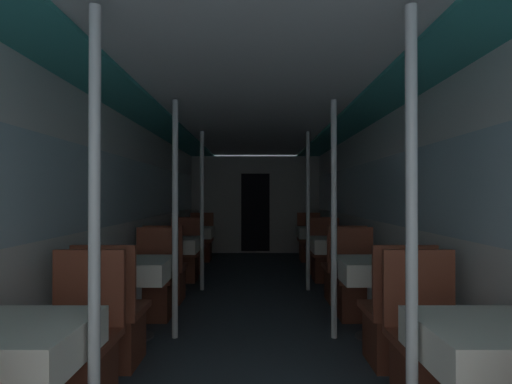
# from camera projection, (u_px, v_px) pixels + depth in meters

# --- Properties ---
(wall_left) EXTENTS (0.05, 10.25, 2.18)m
(wall_left) POSITION_uv_depth(u_px,v_px,m) (134.00, 209.00, 4.81)
(wall_left) COLOR silver
(wall_left) RESTS_ON ground_plane
(wall_right) EXTENTS (0.05, 10.25, 2.18)m
(wall_right) POSITION_uv_depth(u_px,v_px,m) (378.00, 209.00, 4.80)
(wall_right) COLOR silver
(wall_right) RESTS_ON ground_plane
(ceiling_panel) EXTENTS (2.95, 10.25, 0.07)m
(ceiling_panel) POSITION_uv_depth(u_px,v_px,m) (256.00, 119.00, 4.81)
(ceiling_panel) COLOR silver
(ceiling_panel) RESTS_ON wall_left
(bulkhead_far) EXTENTS (2.89, 0.09, 2.18)m
(bulkhead_far) POSITION_uv_depth(u_px,v_px,m) (256.00, 205.00, 9.03)
(bulkhead_far) COLOR #A8A8A3
(bulkhead_far) RESTS_ON ground_plane
(dining_table_left_0) EXTENTS (0.62, 0.62, 0.72)m
(dining_table_left_0) POSITION_uv_depth(u_px,v_px,m) (18.00, 350.00, 1.83)
(dining_table_left_0) COLOR #4C4C51
(dining_table_left_0) RESTS_ON ground_plane
(chair_left_far_0) EXTENTS (0.47, 0.47, 0.95)m
(chair_left_far_0) POSITION_uv_depth(u_px,v_px,m) (77.00, 363.00, 2.44)
(chair_left_far_0) COLOR brown
(chair_left_far_0) RESTS_ON ground_plane
(support_pole_left_0) EXTENTS (0.05, 0.05, 2.18)m
(support_pole_left_0) POSITION_uv_depth(u_px,v_px,m) (96.00, 242.00, 1.84)
(support_pole_left_0) COLOR silver
(support_pole_left_0) RESTS_ON ground_plane
(dining_table_left_1) EXTENTS (0.62, 0.62, 0.72)m
(dining_table_left_1) POSITION_uv_depth(u_px,v_px,m) (137.00, 272.00, 3.66)
(dining_table_left_1) COLOR #4C4C51
(dining_table_left_1) RESTS_ON ground_plane
(chair_left_near_1) EXTENTS (0.47, 0.47, 0.95)m
(chair_left_near_1) POSITION_uv_depth(u_px,v_px,m) (113.00, 329.00, 3.05)
(chair_left_near_1) COLOR brown
(chair_left_near_1) RESTS_ON ground_plane
(chair_left_far_1) EXTENTS (0.47, 0.47, 0.95)m
(chair_left_far_1) POSITION_uv_depth(u_px,v_px,m) (154.00, 291.00, 4.26)
(chair_left_far_1) COLOR brown
(chair_left_far_1) RESTS_ON ground_plane
(support_pole_left_1) EXTENTS (0.05, 0.05, 2.18)m
(support_pole_left_1) POSITION_uv_depth(u_px,v_px,m) (176.00, 218.00, 3.66)
(support_pole_left_1) COLOR silver
(support_pole_left_1) RESTS_ON ground_plane
(dining_table_left_2) EXTENTS (0.62, 0.62, 0.72)m
(dining_table_left_2) POSITION_uv_depth(u_px,v_px,m) (177.00, 247.00, 5.49)
(dining_table_left_2) COLOR #4C4C51
(dining_table_left_2) RESTS_ON ground_plane
(chair_left_near_2) EXTENTS (0.47, 0.47, 0.95)m
(chair_left_near_2) POSITION_uv_depth(u_px,v_px,m) (167.00, 279.00, 4.88)
(chair_left_near_2) COLOR brown
(chair_left_near_2) RESTS_ON ground_plane
(chair_left_far_2) EXTENTS (0.47, 0.47, 0.95)m
(chair_left_far_2) POSITION_uv_depth(u_px,v_px,m) (185.00, 262.00, 6.09)
(chair_left_far_2) COLOR brown
(chair_left_far_2) RESTS_ON ground_plane
(support_pole_left_2) EXTENTS (0.05, 0.05, 2.18)m
(support_pole_left_2) POSITION_uv_depth(u_px,v_px,m) (203.00, 211.00, 5.49)
(support_pole_left_2) COLOR silver
(support_pole_left_2) RESTS_ON ground_plane
(dining_table_left_3) EXTENTS (0.62, 0.62, 0.72)m
(dining_table_left_3) POSITION_uv_depth(u_px,v_px,m) (197.00, 234.00, 7.32)
(dining_table_left_3) COLOR #4C4C51
(dining_table_left_3) RESTS_ON ground_plane
(chair_left_near_3) EXTENTS (0.47, 0.47, 0.95)m
(chair_left_near_3) POSITION_uv_depth(u_px,v_px,m) (192.00, 256.00, 6.71)
(chair_left_near_3) COLOR brown
(chair_left_near_3) RESTS_ON ground_plane
(chair_left_far_3) EXTENTS (0.47, 0.47, 0.95)m
(chair_left_far_3) POSITION_uv_depth(u_px,v_px,m) (202.00, 247.00, 7.92)
(chair_left_far_3) COLOR brown
(chair_left_far_3) RESTS_ON ground_plane
(dining_table_right_0) EXTENTS (0.62, 0.62, 0.72)m
(dining_table_right_0) POSITION_uv_depth(u_px,v_px,m) (491.00, 350.00, 1.83)
(dining_table_right_0) COLOR #4C4C51
(dining_table_right_0) RESTS_ON ground_plane
(chair_right_far_0) EXTENTS (0.47, 0.47, 0.95)m
(chair_right_far_0) POSITION_uv_depth(u_px,v_px,m) (433.00, 363.00, 2.43)
(chair_right_far_0) COLOR brown
(chair_right_far_0) RESTS_ON ground_plane
(support_pole_right_0) EXTENTS (0.05, 0.05, 2.18)m
(support_pole_right_0) POSITION_uv_depth(u_px,v_px,m) (413.00, 242.00, 1.83)
(support_pole_right_0) COLOR silver
(support_pole_right_0) RESTS_ON ground_plane
(dining_table_right_1) EXTENTS (0.62, 0.62, 0.72)m
(dining_table_right_1) POSITION_uv_depth(u_px,v_px,m) (374.00, 273.00, 3.65)
(dining_table_right_1) COLOR #4C4C51
(dining_table_right_1) RESTS_ON ground_plane
(chair_right_near_1) EXTENTS (0.47, 0.47, 0.95)m
(chair_right_near_1) POSITION_uv_depth(u_px,v_px,m) (397.00, 329.00, 3.05)
(chair_right_near_1) COLOR brown
(chair_right_near_1) RESTS_ON ground_plane
(chair_right_far_1) EXTENTS (0.47, 0.47, 0.95)m
(chair_right_far_1) POSITION_uv_depth(u_px,v_px,m) (357.00, 291.00, 4.26)
(chair_right_far_1) COLOR brown
(chair_right_far_1) RESTS_ON ground_plane
(support_pole_right_1) EXTENTS (0.05, 0.05, 2.18)m
(support_pole_right_1) POSITION_uv_depth(u_px,v_px,m) (335.00, 218.00, 3.66)
(support_pole_right_1) COLOR silver
(support_pole_right_1) RESTS_ON ground_plane
(dining_table_right_2) EXTENTS (0.62, 0.62, 0.72)m
(dining_table_right_2) POSITION_uv_depth(u_px,v_px,m) (335.00, 247.00, 5.48)
(dining_table_right_2) COLOR #4C4C51
(dining_table_right_2) RESTS_ON ground_plane
(chair_right_near_2) EXTENTS (0.47, 0.47, 0.95)m
(chair_right_near_2) POSITION_uv_depth(u_px,v_px,m) (345.00, 279.00, 4.87)
(chair_right_near_2) COLOR brown
(chair_right_near_2) RESTS_ON ground_plane
(chair_right_far_2) EXTENTS (0.47, 0.47, 0.95)m
(chair_right_far_2) POSITION_uv_depth(u_px,v_px,m) (327.00, 262.00, 6.09)
(chair_right_far_2) COLOR brown
(chair_right_far_2) RESTS_ON ground_plane
(support_pole_right_2) EXTENTS (0.05, 0.05, 2.18)m
(support_pole_right_2) POSITION_uv_depth(u_px,v_px,m) (309.00, 211.00, 5.49)
(support_pole_right_2) COLOR silver
(support_pole_right_2) RESTS_ON ground_plane
(dining_table_right_3) EXTENTS (0.62, 0.62, 0.72)m
(dining_table_right_3) POSITION_uv_depth(u_px,v_px,m) (315.00, 234.00, 7.31)
(dining_table_right_3) COLOR #4C4C51
(dining_table_right_3) RESTS_ON ground_plane
(chair_right_near_3) EXTENTS (0.47, 0.47, 0.95)m
(chair_right_near_3) POSITION_uv_depth(u_px,v_px,m) (321.00, 256.00, 6.70)
(chair_right_near_3) COLOR brown
(chair_right_near_3) RESTS_ON ground_plane
(chair_right_far_3) EXTENTS (0.47, 0.47, 0.95)m
(chair_right_far_3) POSITION_uv_depth(u_px,v_px,m) (311.00, 247.00, 7.91)
(chair_right_far_3) COLOR brown
(chair_right_far_3) RESTS_ON ground_plane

